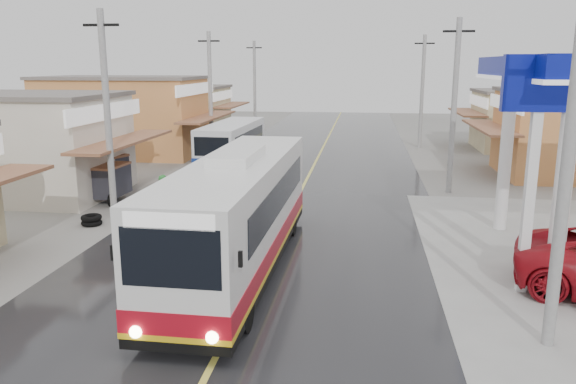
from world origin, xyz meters
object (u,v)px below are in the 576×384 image
(second_bus, at_px, (232,145))
(tricycle_far, at_px, (103,172))
(cyclist, at_px, (167,213))
(tyre_stack, at_px, (92,220))
(coach_bus, at_px, (239,213))
(tricycle_near, at_px, (108,180))

(second_bus, bearing_deg, tricycle_far, -121.83)
(cyclist, bearing_deg, second_bus, 111.84)
(second_bus, distance_m, tyre_stack, 12.47)
(tyre_stack, bearing_deg, tricycle_far, 110.70)
(second_bus, bearing_deg, coach_bus, -74.13)
(coach_bus, xyz_separation_m, tricycle_near, (-7.61, 7.47, -0.76))
(second_bus, height_order, tricycle_near, second_bus)
(tricycle_near, height_order, tricycle_far, tricycle_far)
(coach_bus, bearing_deg, cyclist, 136.71)
(tyre_stack, bearing_deg, coach_bus, -29.85)
(coach_bus, xyz_separation_m, tyre_stack, (-6.58, 3.78, -1.51))
(coach_bus, height_order, tyre_stack, coach_bus)
(second_bus, xyz_separation_m, tricycle_near, (-3.65, -8.43, -0.48))
(coach_bus, height_order, tricycle_near, coach_bus)
(cyclist, bearing_deg, tyre_stack, -168.21)
(cyclist, bearing_deg, tricycle_far, 151.60)
(tricycle_far, xyz_separation_m, tyre_stack, (1.98, -5.23, -0.81))
(cyclist, distance_m, tricycle_far, 7.63)
(coach_bus, relative_size, second_bus, 1.41)
(second_bus, xyz_separation_m, cyclist, (0.51, -12.55, -0.73))
(cyclist, distance_m, tyre_stack, 3.20)
(coach_bus, relative_size, tricycle_far, 4.31)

